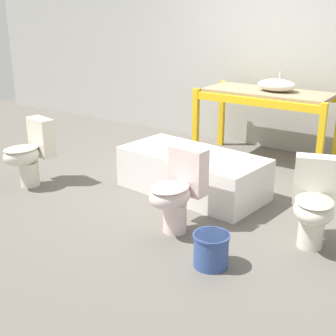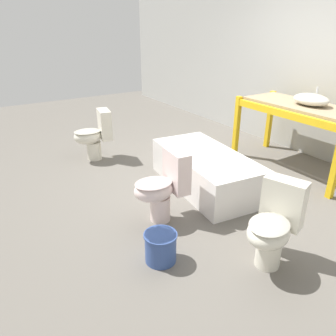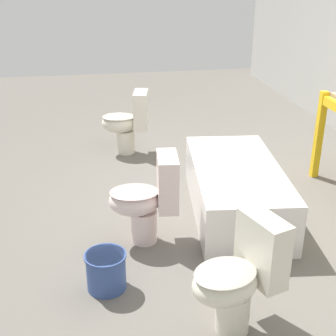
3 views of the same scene
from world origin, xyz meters
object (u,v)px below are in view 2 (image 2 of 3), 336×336
sink_basin (311,100)px  bucket_white (161,246)px  toilet_near (162,186)px  toilet_extra (273,225)px  bathtub_main (206,168)px  toilet_far (95,135)px

sink_basin → bucket_white: size_ratio=1.64×
toilet_near → toilet_extra: 1.16m
toilet_near → toilet_extra: same height
sink_basin → bathtub_main: (-0.32, -1.45, -0.74)m
toilet_near → toilet_extra: bearing=26.3°
sink_basin → toilet_far: 3.05m
toilet_far → toilet_extra: bearing=18.2°
bathtub_main → bucket_white: bathtub_main is taller
sink_basin → toilet_near: (0.03, -2.30, -0.62)m
toilet_extra → bathtub_main: bearing=144.4°
toilet_far → bucket_white: 2.58m
sink_basin → toilet_extra: size_ratio=0.65×
sink_basin → bathtub_main: 1.66m
sink_basin → toilet_extra: sink_basin is taller
toilet_near → toilet_extra: size_ratio=1.00×
toilet_near → toilet_extra: (1.09, 0.40, 0.00)m
toilet_extra → bucket_white: toilet_extra is taller
toilet_extra → bucket_white: bearing=-143.3°
bathtub_main → toilet_extra: (1.44, -0.45, 0.13)m
toilet_extra → toilet_far: bearing=168.5°
sink_basin → bathtub_main: size_ratio=0.29×
toilet_near → bucket_white: 0.71m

